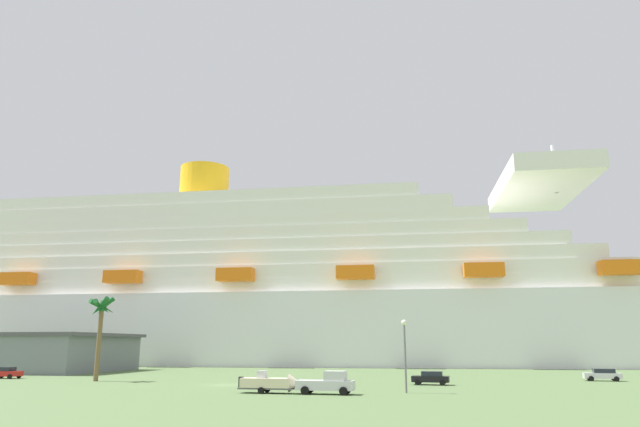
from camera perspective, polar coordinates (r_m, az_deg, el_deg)
The scene contains 9 objects.
ground_plane at distance 99.41m, azimuth -2.83°, elevation -15.86°, with size 600.00×600.00×0.00m, color #567042.
cruise_ship at distance 139.27m, azimuth -1.46°, elevation -8.51°, with size 228.08×49.34×59.32m.
pickup_truck at distance 56.97m, azimuth 0.80°, elevation -16.84°, with size 5.60×2.28×2.20m.
small_boat_on_trailer at distance 58.37m, azimuth -4.79°, elevation -16.79°, with size 7.08×2.15×2.15m.
palm_tree at distance 82.59m, azimuth -21.31°, elevation -9.54°, with size 3.53×3.76×11.09m.
street_lamp at distance 59.12m, azimuth 8.60°, elevation -12.97°, with size 0.56×0.56×7.18m.
parked_car_silver_sedan at distance 86.08m, azimuth 26.76°, elevation -14.38°, with size 4.70×2.29×1.58m.
parked_car_black_coupe at distance 71.32m, azimuth 11.20°, elevation -16.03°, with size 4.49×2.38×1.58m.
parked_car_red_hatchback at distance 94.31m, azimuth -29.28°, elevation -13.90°, with size 4.31×2.23×1.58m.
Camera 1 is at (26.14, -65.80, 4.69)m, focal length 31.53 mm.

